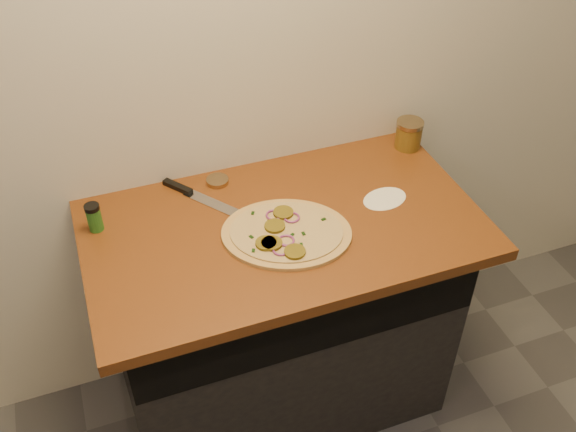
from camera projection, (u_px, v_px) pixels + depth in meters
name	position (u px, v px, depth m)	size (l,w,h in m)	color
cabinet	(281.00, 318.00, 2.27)	(1.10, 0.60, 0.86)	black
countertop	(283.00, 227.00, 1.96)	(1.20, 0.70, 0.04)	brown
pizza	(286.00, 233.00, 1.89)	(0.49, 0.49, 0.03)	tan
chefs_knife	(193.00, 194.00, 2.04)	(0.20, 0.25, 0.02)	#B7BAC1
mason_jar_lid	(217.00, 181.00, 2.09)	(0.07, 0.07, 0.02)	#957D56
salsa_jar	(409.00, 134.00, 2.23)	(0.09, 0.09, 0.10)	maroon
spice_shaker	(94.00, 217.00, 1.89)	(0.05, 0.05, 0.09)	#235B1D
flour_spill	(385.00, 199.00, 2.03)	(0.15, 0.15, 0.00)	silver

